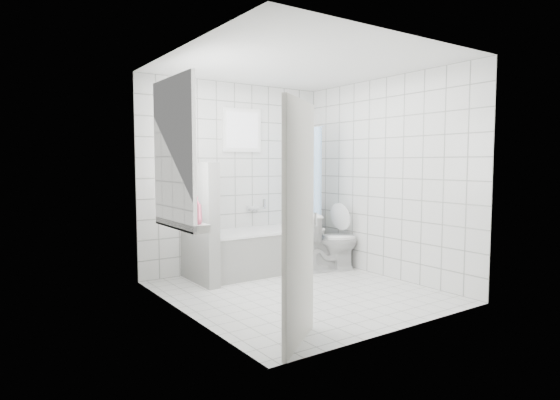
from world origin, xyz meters
TOP-DOWN VIEW (x-y plane):
  - ground at (0.00, 0.00)m, footprint 3.00×3.00m
  - ceiling at (0.00, 0.00)m, footprint 3.00×3.00m
  - wall_back at (0.00, 1.50)m, footprint 2.80×0.02m
  - wall_front at (0.00, -1.50)m, footprint 2.80×0.02m
  - wall_left at (-1.40, 0.00)m, footprint 0.02×3.00m
  - wall_right at (1.40, 0.00)m, footprint 0.02×3.00m
  - window_left at (-1.35, 0.30)m, footprint 0.01×0.90m
  - window_back at (0.10, 1.46)m, footprint 0.50×0.01m
  - window_sill at (-1.31, 0.30)m, footprint 0.18×1.02m
  - door at (-0.93, -1.24)m, footprint 0.66×0.51m
  - bathtub at (0.16, 1.12)m, footprint 1.70×0.77m
  - partition_wall at (-0.75, 1.07)m, footprint 0.15×0.85m
  - tiled_ledge at (1.21, 1.38)m, footprint 0.40×0.24m
  - toilet at (1.03, 0.65)m, footprint 0.88×0.63m
  - curtain_rod at (0.95, 1.10)m, footprint 0.02×0.80m
  - shower_curtain at (0.95, 0.97)m, footprint 0.14×0.48m
  - tub_faucet at (0.26, 1.46)m, footprint 0.18×0.06m
  - sill_bottles at (-1.30, 0.26)m, footprint 0.16×0.81m
  - ledge_bottles at (1.21, 1.36)m, footprint 0.19×0.18m

SIDE VIEW (x-z plane):
  - ground at x=0.00m, z-range 0.00..0.00m
  - tiled_ledge at x=1.21m, z-range 0.00..0.55m
  - bathtub at x=0.16m, z-range 0.00..0.58m
  - toilet at x=1.03m, z-range 0.00..0.81m
  - ledge_bottles at x=1.21m, z-range 0.53..0.81m
  - partition_wall at x=-0.75m, z-range 0.00..1.50m
  - tub_faucet at x=0.26m, z-range 0.82..0.88m
  - window_sill at x=-1.31m, z-range 0.82..0.90m
  - door at x=-0.93m, z-range 0.00..2.00m
  - sill_bottles at x=-1.30m, z-range 0.87..1.17m
  - shower_curtain at x=0.95m, z-range 0.21..1.99m
  - wall_back at x=0.00m, z-range 0.00..2.60m
  - wall_front at x=0.00m, z-range 0.00..2.60m
  - wall_left at x=-1.40m, z-range 0.00..2.60m
  - wall_right at x=1.40m, z-range 0.00..2.60m
  - window_left at x=-1.35m, z-range 0.90..2.30m
  - window_back at x=0.10m, z-range 1.70..2.20m
  - curtain_rod at x=0.95m, z-range 1.99..2.01m
  - ceiling at x=0.00m, z-range 2.60..2.60m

